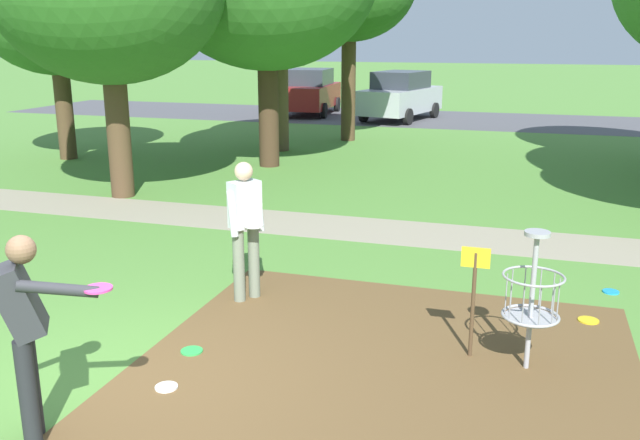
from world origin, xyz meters
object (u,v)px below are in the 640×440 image
Objects in this scene: player_throwing at (245,223)px; frisbee_near_basket at (611,292)px; player_foreground_watching at (24,327)px; parked_car_leftmost at (310,92)px; frisbee_by_tee at (588,320)px; frisbee_far_right at (192,351)px; frisbee_far_left at (166,387)px; tree_mid_left at (54,8)px; disc_golf_basket at (526,295)px; parked_car_center_left at (400,96)px.

player_throwing reaches higher than frisbee_near_basket.
player_foreground_watching is 1.00× the size of player_throwing.
frisbee_near_basket is 20.82m from parked_car_leftmost.
frisbee_by_tee is 4.44m from frisbee_far_right.
frisbee_far_left is 13.81m from tree_mid_left.
player_throwing is 0.40× the size of parked_car_leftmost.
frisbee_by_tee is (3.98, 0.51, -0.96)m from player_throwing.
frisbee_near_basket is at bearing -61.23° from parked_car_leftmost.
disc_golf_basket is at bearing -113.34° from frisbee_near_basket.
frisbee_by_tee is at bearing -63.34° from parked_car_leftmost.
player_throwing is at bearing -42.66° from tree_mid_left.
player_foreground_watching is at bearing -77.08° from parked_car_leftmost.
frisbee_near_basket is 1.10m from frisbee_by_tee.
frisbee_near_basket is 5.28m from frisbee_far_right.
parked_car_leftmost is at bearing 113.46° from disc_golf_basket.
tree_mid_left reaches higher than player_foreground_watching.
frisbee_by_tee is at bearing 62.47° from disc_golf_basket.
disc_golf_basket is at bearing 24.60° from frisbee_far_left.
frisbee_far_right is at bearing 99.88° from frisbee_far_left.
parked_car_center_left reaches higher than frisbee_by_tee.
parked_car_center_left reaches higher than player_throwing.
parked_car_leftmost reaches higher than frisbee_by_tee.
tree_mid_left is 1.28× the size of parked_car_leftmost.
player_throwing reaches higher than disc_golf_basket.
parked_car_leftmost is (-9.68, 19.28, 0.91)m from frisbee_by_tee.
player_throwing is at bearing -84.73° from parked_car_center_left.
frisbee_near_basket is at bearing 72.57° from frisbee_by_tee.
parked_car_center_left is (3.95, -0.84, 0.00)m from parked_car_leftmost.
parked_car_center_left is at bearing 58.91° from tree_mid_left.
frisbee_near_basket and frisbee_far_right have the same top height.
tree_mid_left reaches higher than frisbee_far_right.
frisbee_far_right is (-0.13, 0.74, 0.00)m from frisbee_far_left.
parked_car_center_left is at bearing 94.98° from frisbee_far_right.
parked_car_leftmost and parked_car_center_left have the same top height.
frisbee_far_left is at bearing 61.72° from player_foreground_watching.
frisbee_far_right is at bearing -47.68° from tree_mid_left.
frisbee_by_tee is at bearing 41.27° from player_foreground_watching.
frisbee_far_right is at bearing -88.55° from player_throwing.
disc_golf_basket is 2.74m from frisbee_near_basket.
player_throwing is 20.59m from parked_car_leftmost.
player_throwing is 4.13m from frisbee_by_tee.
frisbee_far_right is (-4.27, -3.10, 0.00)m from frisbee_near_basket.
parked_car_center_left reaches higher than frisbee_near_basket.
player_foreground_watching is at bearing -96.79° from player_throwing.
frisbee_by_tee and frisbee_far_left have the same top height.
disc_golf_basket is at bearing -36.45° from tree_mid_left.
player_foreground_watching is 0.31× the size of tree_mid_left.
frisbee_far_right is 0.04× the size of tree_mid_left.
parked_car_leftmost is (-5.70, 19.79, -0.05)m from player_throwing.
frisbee_near_basket is 0.04× the size of parked_car_center_left.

